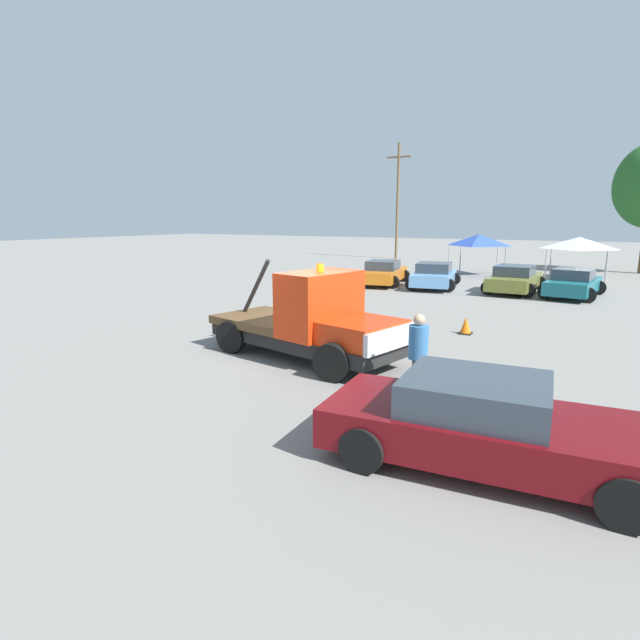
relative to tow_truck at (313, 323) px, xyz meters
The scene contains 12 objects.
ground_plane 1.03m from the tow_truck, 166.65° to the left, with size 160.00×160.00×0.00m, color gray.
tow_truck is the anchor object (origin of this frame).
foreground_car 6.26m from the tow_truck, 35.97° to the right, with size 4.94×2.32×1.34m.
person_near_truck 3.60m from the tow_truck, 24.30° to the right, with size 0.39×0.39×1.76m.
parked_car_orange 15.52m from the tow_truck, 105.49° to the left, with size 2.89×4.93×1.34m.
parked_car_skyblue 15.01m from the tow_truck, 94.92° to the left, with size 2.93×4.64×1.34m.
parked_car_olive 15.63m from the tow_truck, 80.19° to the left, with size 2.61×4.95×1.34m.
parked_car_teal 15.90m from the tow_truck, 70.61° to the left, with size 2.76×4.56×1.34m.
canopy_tent_blue 22.50m from the tow_truck, 91.71° to the left, with size 3.01×3.01×2.61m.
canopy_tent_white 23.20m from the tow_truck, 77.38° to the left, with size 3.16×3.16×2.53m.
traffic_cone 5.68m from the tow_truck, 60.79° to the left, with size 0.40×0.40×0.55m.
utility_pole 34.49m from the tow_truck, 107.22° to the left, with size 2.20×0.24×10.14m.
Camera 1 is at (6.61, -10.89, 3.60)m, focal length 28.00 mm.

